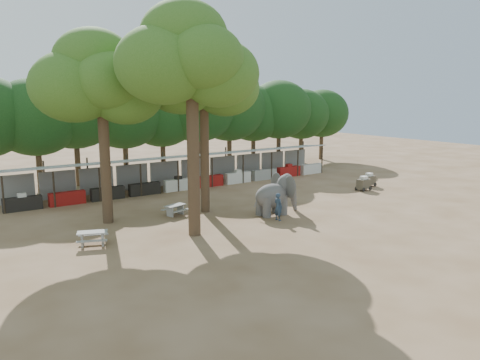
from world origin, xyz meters
TOP-DOWN VIEW (x-y plane):
  - ground at (0.00, 0.00)m, footprint 100.00×100.00m
  - vendor_stalls at (-0.00, 13.84)m, footprint 28.00×2.99m
  - yard_tree_left at (-9.13, 7.19)m, footprint 7.10×6.90m
  - yard_tree_center at (-6.13, 2.19)m, footprint 7.10×6.90m
  - yard_tree_back at (-3.13, 6.19)m, footprint 7.10×6.90m
  - backdrop_trees at (0.00, 19.00)m, footprint 46.46×5.95m
  - elephant at (0.40, 2.99)m, footprint 3.23×2.49m
  - handler at (-0.49, 1.74)m, footprint 0.44×0.63m
  - picnic_table_near at (-11.07, 3.24)m, footprint 1.82×1.73m
  - picnic_table_far at (-5.02, 6.25)m, footprint 1.61×1.52m
  - cart_front at (10.54, 4.80)m, footprint 1.20×0.83m
  - cart_back at (12.17, 5.65)m, footprint 1.16×0.79m

SIDE VIEW (x-z plane):
  - ground at x=0.00m, z-range 0.00..0.00m
  - picnic_table_far at x=-5.02m, z-range 0.10..0.76m
  - picnic_table_near at x=-11.07m, z-range 0.11..0.83m
  - cart_back at x=12.17m, z-range -0.01..1.09m
  - cart_front at x=10.54m, z-range -0.01..1.12m
  - handler at x=-0.49m, z-range 0.00..1.66m
  - vendor_stalls at x=0.00m, z-range -0.22..2.58m
  - elephant at x=0.40m, z-range 0.00..2.49m
  - backdrop_trees at x=0.00m, z-range 1.35..9.68m
  - yard_tree_left at x=-9.13m, z-range 2.69..13.71m
  - yard_tree_back at x=-3.13m, z-range 2.86..14.22m
  - yard_tree_center at x=-6.13m, z-range 3.19..15.23m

